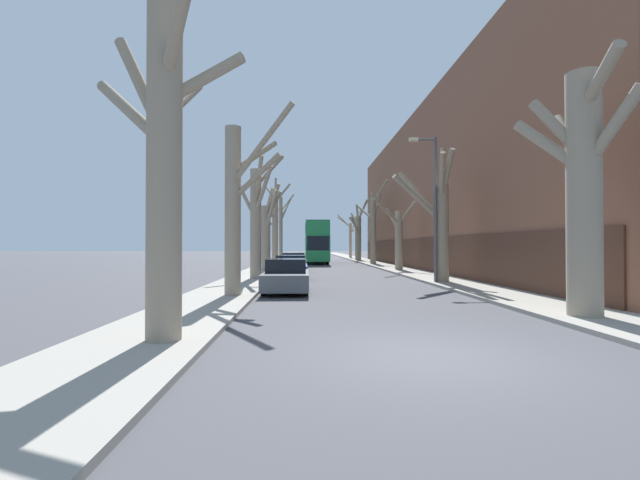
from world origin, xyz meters
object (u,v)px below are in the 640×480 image
Objects in this scene: street_tree_left_2 at (256,217)px; street_tree_left_3 at (267,231)px; parked_car_1 at (291,268)px; street_tree_left_0 at (165,150)px; street_tree_right_5 at (350,237)px; street_tree_left_4 at (274,225)px; parked_car_2 at (294,263)px; parked_car_3 at (295,261)px; street_tree_right_1 at (439,221)px; parked_car_0 at (286,276)px; street_tree_right_4 at (358,234)px; street_tree_right_2 at (398,237)px; street_tree_right_0 at (582,184)px; street_tree_left_5 at (281,226)px; street_tree_right_3 at (373,226)px; street_tree_left_1 at (236,205)px; lamp_post at (433,201)px; double_decker_bus at (316,240)px.

street_tree_left_2 is 1.13× the size of street_tree_left_3.
parked_car_1 is at bearing -74.90° from street_tree_left_3.
street_tree_right_5 reaches higher than street_tree_left_0.
parked_car_2 is at bearing -77.25° from street_tree_left_4.
street_tree_left_2 is 0.94× the size of street_tree_right_5.
parked_car_3 is (-7.97, -28.92, -2.73)m from street_tree_right_5.
street_tree_right_1 is 8.55m from parked_car_1.
street_tree_left_2 reaches higher than parked_car_0.
street_tree_right_1 is at bearing -13.97° from street_tree_left_2.
street_tree_right_4 is at bearing 78.26° from parked_car_0.
street_tree_right_2 is at bearing -89.46° from street_tree_right_4.
street_tree_left_4 reaches higher than street_tree_right_0.
street_tree_left_4 is 1.10× the size of street_tree_left_5.
street_tree_right_1 is at bearing -70.59° from street_tree_left_5.
street_tree_right_3 is 11.22m from street_tree_right_4.
street_tree_right_0 is at bearing -59.63° from parked_car_1.
parked_car_1 is 0.99× the size of parked_car_2.
street_tree_left_1 is at bearing -120.39° from street_tree_right_2.
street_tree_left_3 is (-0.04, 23.53, -0.73)m from street_tree_left_0.
street_tree_left_2 reaches higher than parked_car_3.
street_tree_left_3 is 1.45× the size of parked_car_2.
street_tree_left_5 is at bearing -119.32° from street_tree_right_5.
street_tree_left_3 is 0.87× the size of lamp_post.
street_tree_left_1 is 0.88× the size of street_tree_right_4.
street_tree_right_3 is 22.30m from street_tree_right_5.
double_decker_bus is 1.43× the size of lamp_post.
street_tree_right_3 is at bearing 70.97° from street_tree_left_1.
street_tree_right_0 is at bearing -89.66° from street_tree_right_4.
street_tree_right_1 is 10.90m from street_tree_right_2.
street_tree_left_4 is 1.15× the size of lamp_post.
street_tree_right_1 is at bearing -78.06° from double_decker_bus.
parked_car_0 is (1.76, 2.04, -2.79)m from street_tree_left_1.
parked_car_3 is at bearing 90.00° from parked_car_1.
street_tree_left_0 is 31.77m from street_tree_left_4.
parked_car_0 is (1.97, 9.52, -3.14)m from street_tree_left_0.
street_tree_left_3 is at bearing 90.10° from street_tree_left_0.
lamp_post is at bearing -78.94° from double_decker_bus.
street_tree_left_5 is 17.80m from parked_car_2.
street_tree_left_2 is 0.85× the size of street_tree_left_4.
street_tree_left_1 reaches higher than parked_car_0.
street_tree_left_3 is 6.17m from parked_car_3.
parked_car_0 is (-7.97, -48.22, -2.68)m from street_tree_right_5.
street_tree_left_2 is at bearing 91.13° from street_tree_left_1.
parked_car_2 is (-7.72, -23.84, -2.78)m from street_tree_right_4.
street_tree_right_2 is 33.73m from street_tree_right_5.
street_tree_left_0 is 58.59m from street_tree_right_5.
street_tree_right_5 is at bearing 89.09° from lamp_post.
lamp_post is (9.23, 12.89, 0.38)m from street_tree_left_0.
parked_car_3 is at bearing 114.48° from lamp_post.
lamp_post is (9.16, -27.28, 0.05)m from street_tree_left_5.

